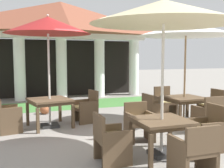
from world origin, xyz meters
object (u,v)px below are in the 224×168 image
patio_umbrella_mid_left (186,30)px  patio_chair_mid_right_north (139,123)px  patio_chair_mid_right_east (207,130)px  patio_umbrella_mid_right (164,13)px  terracotta_urn (45,110)px  patio_chair_near_foreground_east (86,108)px  patio_chair_mid_left_east (212,106)px  patio_chair_mid_right_south (194,152)px  patio_chair_mid_left_north (165,103)px  patio_chair_near_foreground_west (8,116)px  patio_table_mid_right (162,124)px  patio_umbrella_near_foreground (48,26)px  patio_chair_mid_right_west (110,140)px  patio_chair_mid_left_south (208,115)px  patio_table_mid_left (184,100)px  patio_table_near_foreground (50,102)px  patio_chair_mid_left_west (154,110)px

patio_umbrella_mid_left → patio_chair_mid_right_north: 3.14m
patio_chair_mid_right_east → patio_chair_mid_right_north: bearing=45.2°
patio_umbrella_mid_right → terracotta_urn: patio_umbrella_mid_right is taller
terracotta_urn → patio_chair_near_foreground_east: bearing=-58.6°
patio_chair_mid_left_east → patio_chair_mid_right_south: size_ratio=1.05×
patio_chair_mid_left_north → patio_chair_mid_right_east: bearing=71.9°
patio_chair_near_foreground_west → patio_table_mid_right: 3.86m
patio_umbrella_near_foreground → patio_chair_mid_left_north: patio_umbrella_near_foreground is taller
patio_chair_mid_right_west → terracotta_urn: size_ratio=2.42×
patio_chair_mid_left_south → patio_chair_mid_right_east: 1.53m
patio_table_mid_left → patio_umbrella_mid_right: patio_umbrella_mid_right is taller
patio_chair_near_foreground_west → terracotta_urn: size_ratio=2.41×
patio_umbrella_mid_left → patio_chair_mid_right_south: size_ratio=3.35×
patio_chair_mid_left_east → patio_chair_mid_right_north: size_ratio=1.06×
patio_chair_near_foreground_east → patio_chair_mid_right_south: size_ratio=1.05×
patio_table_near_foreground → patio_chair_mid_left_south: 4.08m
patio_chair_mid_right_south → patio_chair_mid_right_east: bearing=44.9°
patio_chair_mid_left_west → patio_chair_mid_right_south: (-1.03, -3.11, -0.01)m
patio_table_mid_left → patio_chair_mid_right_west: (-3.00, -2.10, -0.23)m
patio_chair_near_foreground_west → patio_chair_mid_right_east: 4.63m
patio_table_mid_right → terracotta_urn: patio_table_mid_right is taller
patio_table_mid_left → patio_chair_mid_right_south: patio_chair_mid_right_south is taller
patio_chair_mid_left_east → patio_chair_mid_right_east: 2.92m
patio_umbrella_near_foreground → patio_chair_mid_left_east: 5.18m
patio_table_near_foreground → patio_chair_mid_left_west: patio_chair_mid_left_west is taller
patio_chair_mid_left_west → patio_table_near_foreground: bearing=-109.4°
patio_chair_mid_left_south → patio_umbrella_mid_right: bearing=-151.7°
patio_chair_mid_left_south → patio_umbrella_mid_right: 3.22m
patio_table_near_foreground → patio_chair_mid_left_west: (2.64, -0.86, -0.24)m
patio_chair_mid_left_north → patio_table_mid_right: patio_chair_mid_left_north is taller
patio_umbrella_mid_left → patio_chair_mid_left_south: 2.40m
patio_table_near_foreground → patio_umbrella_mid_left: (3.62, -0.84, 1.94)m
patio_table_near_foreground → patio_chair_near_foreground_east: patio_chair_near_foreground_east is taller
patio_table_mid_left → patio_chair_mid_right_north: 2.26m
patio_umbrella_mid_right → patio_chair_mid_right_west: patio_umbrella_mid_right is taller
patio_table_mid_left → patio_chair_mid_left_west: 1.00m
patio_table_mid_right → patio_chair_mid_right_south: size_ratio=1.17×
patio_table_mid_left → patio_chair_mid_left_south: size_ratio=1.13×
patio_umbrella_mid_right → patio_table_mid_left: bearing=46.9°
patio_table_mid_left → patio_umbrella_mid_left: (0.00, 0.00, 1.96)m
patio_umbrella_near_foreground → patio_umbrella_mid_right: patio_umbrella_near_foreground is taller
terracotta_urn → patio_chair_mid_right_south: bearing=-75.3°
patio_chair_mid_left_west → patio_chair_mid_left_south: 1.38m
patio_umbrella_near_foreground → patio_table_mid_left: bearing=-13.1°
patio_umbrella_near_foreground → patio_chair_mid_right_north: 3.41m
patio_table_near_foreground → patio_table_mid_right: bearing=-61.1°
patio_chair_mid_left_east → patio_chair_mid_right_east: patio_chair_mid_right_east is taller
patio_chair_mid_left_east → terracotta_urn: (-4.50, 2.59, -0.26)m
patio_chair_mid_left_west → patio_chair_mid_left_south: size_ratio=0.97×
patio_chair_mid_left_north → patio_chair_mid_left_east: (1.00, -0.96, -0.02)m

